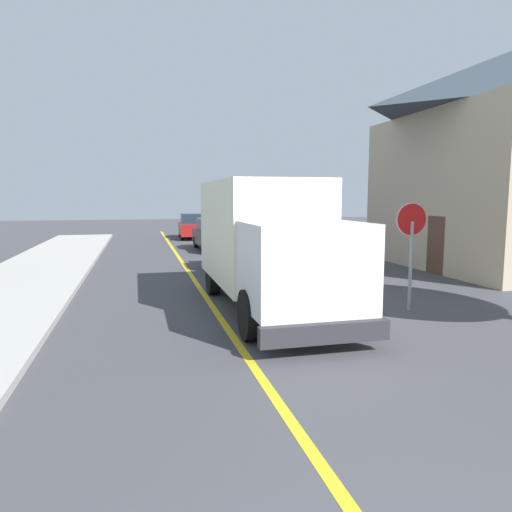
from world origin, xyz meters
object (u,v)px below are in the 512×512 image
at_px(box_truck, 267,238).
at_px(parked_car_far, 193,227).
at_px(parked_car_near, 237,250).
at_px(parked_car_mid, 214,235).
at_px(stop_sign, 411,236).

xyz_separation_m(box_truck, parked_car_far, (0.49, 20.83, -0.97)).
bearing_deg(parked_car_far, parked_car_near, -89.96).
bearing_deg(parked_car_mid, box_truck, -93.37).
xyz_separation_m(parked_car_far, stop_sign, (2.82, -22.01, 1.06)).
relative_size(box_truck, parked_car_mid, 1.62).
relative_size(parked_car_far, stop_sign, 1.69).
xyz_separation_m(parked_car_near, parked_car_mid, (0.29, 7.37, 0.00)).
distance_m(box_truck, parked_car_near, 6.19).
bearing_deg(stop_sign, parked_car_near, 111.08).
xyz_separation_m(parked_car_mid, parked_car_far, (-0.30, 7.36, 0.00)).
xyz_separation_m(box_truck, parked_car_near, (0.50, 6.10, -0.97)).
relative_size(parked_car_mid, parked_car_far, 0.99).
relative_size(box_truck, stop_sign, 2.71).
height_order(parked_car_mid, parked_car_far, same).
bearing_deg(parked_car_far, parked_car_mid, -87.63).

